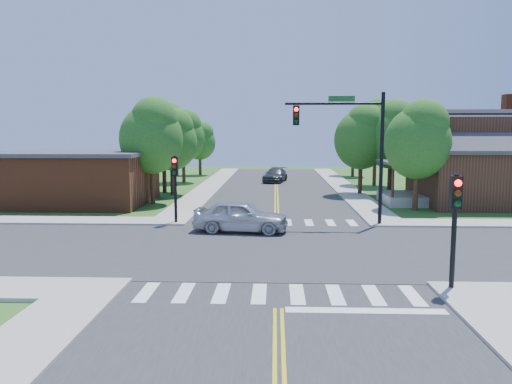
{
  "coord_description": "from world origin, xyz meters",
  "views": [
    {
      "loc": [
        -0.11,
        -21.45,
        5.16
      ],
      "look_at": [
        -1.04,
        2.6,
        2.2
      ],
      "focal_mm": 35.0,
      "sensor_mm": 36.0,
      "label": 1
    }
  ],
  "objects_px": {
    "signal_pole_se": "(455,210)",
    "house_ne": "(492,157)",
    "car_silver": "(241,217)",
    "signal_mast_ne": "(350,137)",
    "car_dgrey": "(275,176)",
    "signal_pole_nw": "(175,177)"
  },
  "relations": [
    {
      "from": "signal_pole_se",
      "to": "house_ne",
      "type": "height_order",
      "value": "house_ne"
    },
    {
      "from": "signal_pole_se",
      "to": "car_silver",
      "type": "relative_size",
      "value": 0.76
    },
    {
      "from": "signal_mast_ne",
      "to": "car_dgrey",
      "type": "bearing_deg",
      "value": 99.9
    },
    {
      "from": "signal_mast_ne",
      "to": "car_silver",
      "type": "bearing_deg",
      "value": -160.05
    },
    {
      "from": "signal_pole_se",
      "to": "signal_pole_nw",
      "type": "xyz_separation_m",
      "value": [
        -11.2,
        11.2,
        0.0
      ]
    },
    {
      "from": "signal_mast_ne",
      "to": "signal_pole_nw",
      "type": "relative_size",
      "value": 1.89
    },
    {
      "from": "signal_mast_ne",
      "to": "house_ne",
      "type": "xyz_separation_m",
      "value": [
        11.19,
        8.65,
        -1.52
      ]
    },
    {
      "from": "house_ne",
      "to": "car_dgrey",
      "type": "height_order",
      "value": "house_ne"
    },
    {
      "from": "signal_mast_ne",
      "to": "signal_pole_se",
      "type": "xyz_separation_m",
      "value": [
        1.69,
        -11.21,
        -2.19
      ]
    },
    {
      "from": "signal_pole_nw",
      "to": "car_silver",
      "type": "bearing_deg",
      "value": -28.92
    },
    {
      "from": "car_dgrey",
      "to": "car_silver",
      "type": "bearing_deg",
      "value": -82.69
    },
    {
      "from": "signal_pole_se",
      "to": "signal_pole_nw",
      "type": "relative_size",
      "value": 1.0
    },
    {
      "from": "car_silver",
      "to": "signal_pole_nw",
      "type": "bearing_deg",
      "value": 67.85
    },
    {
      "from": "signal_mast_ne",
      "to": "house_ne",
      "type": "height_order",
      "value": "signal_mast_ne"
    },
    {
      "from": "signal_mast_ne",
      "to": "signal_pole_nw",
      "type": "bearing_deg",
      "value": -179.93
    },
    {
      "from": "signal_pole_se",
      "to": "car_silver",
      "type": "height_order",
      "value": "signal_pole_se"
    },
    {
      "from": "signal_pole_nw",
      "to": "house_ne",
      "type": "height_order",
      "value": "house_ne"
    },
    {
      "from": "signal_pole_nw",
      "to": "house_ne",
      "type": "distance_m",
      "value": 22.45
    },
    {
      "from": "house_ne",
      "to": "car_silver",
      "type": "relative_size",
      "value": 2.62
    },
    {
      "from": "signal_mast_ne",
      "to": "car_silver",
      "type": "relative_size",
      "value": 1.44
    },
    {
      "from": "car_dgrey",
      "to": "signal_mast_ne",
      "type": "bearing_deg",
      "value": -68.82
    },
    {
      "from": "signal_pole_nw",
      "to": "car_dgrey",
      "type": "bearing_deg",
      "value": 76.56
    }
  ]
}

